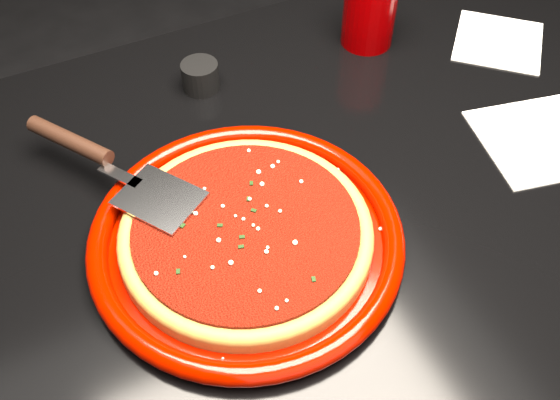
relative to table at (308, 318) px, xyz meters
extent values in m
cube|color=black|center=(0.00, 0.00, 0.00)|extent=(1.20, 0.80, 0.75)
cylinder|color=#780700|center=(-0.13, -0.06, 0.39)|extent=(0.45, 0.45, 0.03)
cylinder|color=olive|center=(-0.13, -0.06, 0.39)|extent=(0.36, 0.36, 0.02)
torus|color=olive|center=(-0.13, -0.06, 0.40)|extent=(0.36, 0.36, 0.02)
cylinder|color=maroon|center=(-0.13, -0.06, 0.41)|extent=(0.32, 0.32, 0.01)
cylinder|color=#840000|center=(0.22, 0.23, 0.43)|extent=(0.11, 0.11, 0.12)
cube|color=white|center=(0.31, -0.08, 0.38)|extent=(0.19, 0.19, 0.00)
cube|color=white|center=(0.41, 0.13, 0.38)|extent=(0.20, 0.20, 0.00)
cylinder|color=black|center=(-0.07, 0.24, 0.40)|extent=(0.07, 0.07, 0.04)
camera|label=1|loc=(-0.30, -0.49, 0.99)|focal=40.00mm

